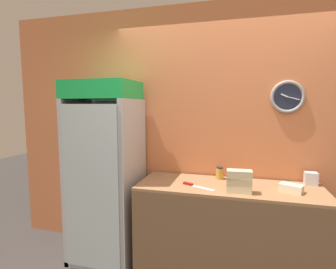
{
  "coord_description": "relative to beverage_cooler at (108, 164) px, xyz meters",
  "views": [
    {
      "loc": [
        0.08,
        -1.58,
        1.66
      ],
      "look_at": [
        -0.59,
        0.85,
        1.37
      ],
      "focal_mm": 28.0,
      "sensor_mm": 36.0,
      "label": 1
    }
  ],
  "objects": [
    {
      "name": "condiment_jar",
      "position": [
        1.18,
        0.15,
        -0.06
      ],
      "size": [
        0.08,
        0.08,
        0.12
      ],
      "color": "gold",
      "rests_on": "prep_counter"
    },
    {
      "name": "beverage_cooler",
      "position": [
        0.0,
        0.0,
        0.0
      ],
      "size": [
        0.68,
        0.61,
        1.9
      ],
      "color": "#B2B7BC",
      "rests_on": "ground_plane"
    },
    {
      "name": "chefs_knife",
      "position": [
        0.97,
        -0.15,
        -0.11
      ],
      "size": [
        0.32,
        0.16,
        0.02
      ],
      "color": "silver",
      "rests_on": "prep_counter"
    },
    {
      "name": "sandwich_flat_left",
      "position": [
        1.8,
        -0.09,
        -0.08
      ],
      "size": [
        0.21,
        0.17,
        0.07
      ],
      "color": "beige",
      "rests_on": "prep_counter"
    },
    {
      "name": "sandwich_stack_middle",
      "position": [
        1.37,
        -0.22,
        -0.02
      ],
      "size": [
        0.21,
        0.11,
        0.07
      ],
      "color": "tan",
      "rests_on": "sandwich_stack_bottom"
    },
    {
      "name": "sandwich_stack_top",
      "position": [
        1.37,
        -0.22,
        0.05
      ],
      "size": [
        0.21,
        0.11,
        0.07
      ],
      "color": "beige",
      "rests_on": "sandwich_stack_middle"
    },
    {
      "name": "wall_back",
      "position": [
        1.28,
        0.31,
        0.32
      ],
      "size": [
        5.2,
        0.09,
        2.7
      ],
      "color": "#D17547",
      "rests_on": "ground_plane"
    },
    {
      "name": "prep_counter",
      "position": [
        1.28,
        -0.05,
        -0.57
      ],
      "size": [
        1.7,
        0.62,
        0.91
      ],
      "color": "brown",
      "rests_on": "ground_plane"
    },
    {
      "name": "sandwich_stack_bottom",
      "position": [
        1.37,
        -0.22,
        -0.08
      ],
      "size": [
        0.21,
        0.11,
        0.07
      ],
      "color": "beige",
      "rests_on": "prep_counter"
    },
    {
      "name": "napkin_dispenser",
      "position": [
        2.02,
        0.18,
        -0.06
      ],
      "size": [
        0.11,
        0.09,
        0.12
      ],
      "color": "silver",
      "rests_on": "prep_counter"
    }
  ]
}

